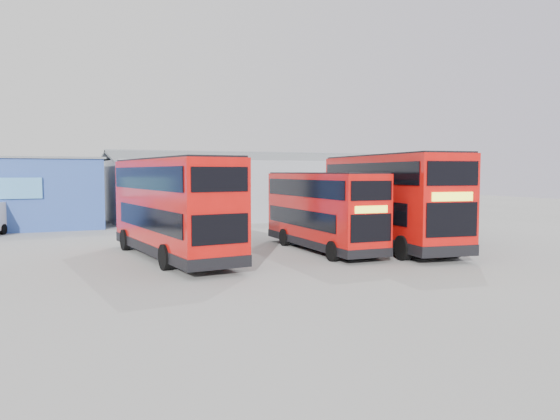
# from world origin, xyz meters

# --- Properties ---
(ground_plane) EXTENTS (120.00, 120.00, 0.00)m
(ground_plane) POSITION_xyz_m (0.00, 0.00, 0.00)
(ground_plane) COLOR gray
(ground_plane) RESTS_ON ground
(office_block) EXTENTS (12.30, 8.32, 5.12)m
(office_block) POSITION_xyz_m (-14.00, 17.99, 2.58)
(office_block) COLOR navy
(office_block) RESTS_ON ground
(maintenance_shed) EXTENTS (30.50, 12.00, 5.89)m
(maintenance_shed) POSITION_xyz_m (8.00, 20.00, 2.60)
(maintenance_shed) COLOR #9499A1
(maintenance_shed) RESTS_ON ground
(double_decker_left) EXTENTS (3.71, 11.33, 4.71)m
(double_decker_left) POSITION_xyz_m (-6.65, -0.76, 2.34)
(double_decker_left) COLOR #BC0E0A
(double_decker_left) RESTS_ON ground
(double_decker_centre) EXTENTS (2.71, 9.66, 4.05)m
(double_decker_centre) POSITION_xyz_m (1.00, -1.33, 2.01)
(double_decker_centre) COLOR #BC0E0A
(double_decker_centre) RESTS_ON ground
(double_decker_right) EXTENTS (4.52, 12.04, 4.98)m
(double_decker_right) POSITION_xyz_m (4.80, -1.84, 2.48)
(double_decker_right) COLOR #BC0E0A
(double_decker_right) RESTS_ON ground
(single_decker_blue) EXTENTS (4.71, 11.52, 3.05)m
(single_decker_blue) POSITION_xyz_m (8.80, 4.25, 1.52)
(single_decker_blue) COLOR black
(single_decker_blue) RESTS_ON ground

